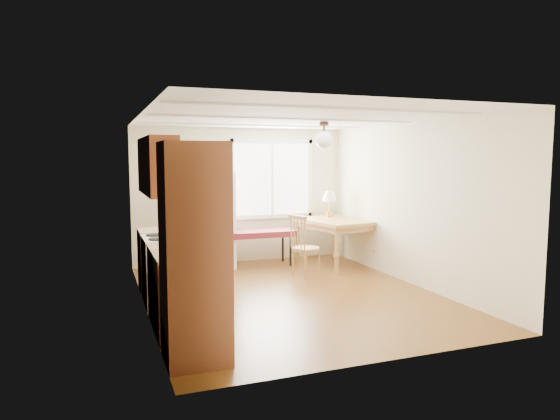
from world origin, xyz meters
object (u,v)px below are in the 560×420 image
bench (256,234)px  dining_table (336,225)px  refrigerator (210,221)px  chair (302,242)px

bench → dining_table: dining_table is taller
bench → dining_table: bearing=-15.4°
refrigerator → chair: (1.25, -1.18, -0.27)m
chair → dining_table: bearing=15.2°
chair → bench: bearing=94.6°
refrigerator → chair: 1.74m
bench → dining_table: 1.45m
chair → refrigerator: bearing=118.0°
refrigerator → dining_table: refrigerator is taller
dining_table → chair: bearing=-156.8°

